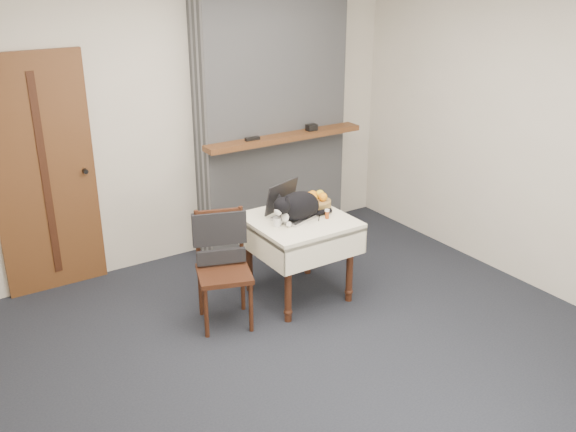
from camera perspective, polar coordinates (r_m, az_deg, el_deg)
name	(u,v)px	position (r m, az deg, el deg)	size (l,w,h in m)	color
ground	(301,350)	(4.76, 1.17, -11.83)	(4.50, 4.50, 0.00)	black
room_shell	(265,98)	(4.44, -2.06, 10.44)	(4.52, 4.01, 2.61)	beige
door	(44,176)	(5.59, -20.84, 3.34)	(0.82, 0.10, 2.00)	brown
chimney	(272,112)	(6.15, -1.47, 9.25)	(1.62, 0.48, 2.60)	gray
side_table	(299,231)	(5.21, 0.97, -1.37)	(0.78, 0.78, 0.70)	#3A1A10
laptop	(290,208)	(5.20, 0.22, 0.74)	(0.45, 0.42, 0.27)	#B7B7BC
cat	(299,206)	(5.10, 0.95, 0.88)	(0.57, 0.31, 0.27)	black
cream_jar	(277,222)	(5.00, -0.99, -0.52)	(0.06, 0.06, 0.07)	silver
pill_bottle	(327,214)	(5.16, 3.49, 0.20)	(0.04, 0.04, 0.08)	#9B4013
fruit_basket	(316,202)	(5.37, 2.51, 1.28)	(0.25, 0.25, 0.14)	#9D743F
desk_clutter	(317,214)	(5.25, 2.57, 0.18)	(0.13, 0.01, 0.01)	black
chair	(222,252)	(4.92, -5.93, -3.16)	(0.51, 0.50, 0.89)	#3A1A10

